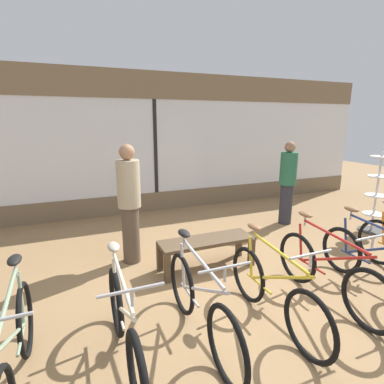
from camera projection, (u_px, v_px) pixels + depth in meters
The scene contains 12 objects.
ground_plane at pixel (243, 294), 3.76m from camera, with size 24.00×24.00×0.00m, color #99754C.
shop_back_wall at pixel (155, 142), 6.93m from camera, with size 12.00×0.08×3.20m.
bicycle_far_left at pixel (16, 354), 2.29m from camera, with size 0.46×1.76×1.02m.
bicycle_left at pixel (125, 329), 2.57m from camera, with size 0.46×1.70×1.03m.
bicycle_center_left at pixel (200, 305), 2.90m from camera, with size 0.46×1.73×1.02m.
bicycle_center at pixel (273, 292), 3.14m from camera, with size 0.46×1.66×1.01m.
bicycle_center_right at pixel (328, 273), 3.54m from camera, with size 0.46×1.74×1.02m.
bicycle_right at pixel (373, 262), 3.81m from camera, with size 0.46×1.66×1.01m.
accessory_rack at pixel (376, 199), 5.78m from camera, with size 0.48×0.48×1.57m.
display_bench at pixel (207, 244), 4.37m from camera, with size 1.40×0.44×0.45m.
customer_near_rack at pixel (129, 200), 4.44m from camera, with size 0.41×0.54×1.80m.
customer_by_window at pixel (288, 181), 6.17m from camera, with size 0.34×0.34×1.72m.
Camera 1 is at (-1.87, -2.86, 2.13)m, focal length 28.00 mm.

